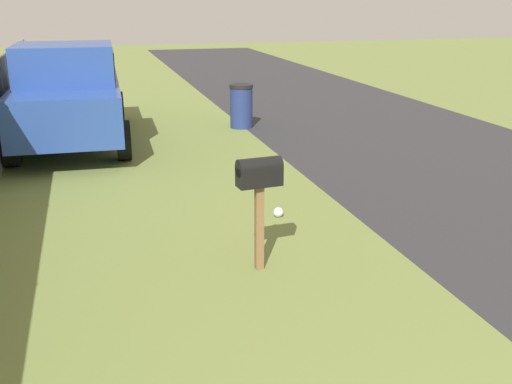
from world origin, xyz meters
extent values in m
cube|color=brown|center=(5.88, 0.47, 0.50)|extent=(0.09, 0.09, 0.99)
cube|color=black|center=(5.88, 0.47, 1.10)|extent=(0.25, 0.51, 0.22)
cylinder|color=black|center=(5.88, 0.47, 1.21)|extent=(0.25, 0.51, 0.20)
cube|color=red|center=(5.99, 0.47, 1.17)|extent=(0.02, 0.04, 0.18)
cube|color=#284793|center=(13.10, 2.58, 0.88)|extent=(5.64, 2.17, 0.90)
cube|color=#284793|center=(12.43, 2.60, 1.71)|extent=(1.95, 1.90, 0.76)
cube|color=black|center=(12.43, 2.60, 1.71)|extent=(1.90, 1.94, 0.53)
cube|color=#284793|center=(14.30, 1.62, 1.39)|extent=(2.90, 0.16, 0.12)
cube|color=#284793|center=(14.35, 3.46, 1.39)|extent=(2.90, 0.16, 0.12)
cylinder|color=black|center=(11.23, 1.63, 0.38)|extent=(0.77, 0.28, 0.76)
cylinder|color=black|center=(11.28, 3.63, 0.38)|extent=(0.77, 0.28, 0.76)
cylinder|color=black|center=(14.91, 1.52, 0.38)|extent=(0.77, 0.28, 0.76)
cylinder|color=black|center=(14.97, 3.53, 0.38)|extent=(0.77, 0.28, 0.76)
cylinder|color=navy|center=(13.53, -1.25, 0.47)|extent=(0.53, 0.53, 0.94)
cylinder|color=black|center=(13.53, -1.25, 0.98)|extent=(0.56, 0.56, 0.08)
cylinder|color=#9EA3A8|center=(12.44, 3.80, 0.93)|extent=(0.07, 0.07, 1.86)
cylinder|color=#9EA3A8|center=(15.13, 3.80, 0.93)|extent=(0.07, 0.07, 1.86)
cylinder|color=#9EA3A8|center=(17.81, 3.80, 0.93)|extent=(0.07, 0.07, 1.86)
sphere|color=silver|center=(7.44, -0.25, 0.07)|extent=(0.14, 0.14, 0.14)
camera|label=1|loc=(-0.24, 2.20, 2.98)|focal=42.60mm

